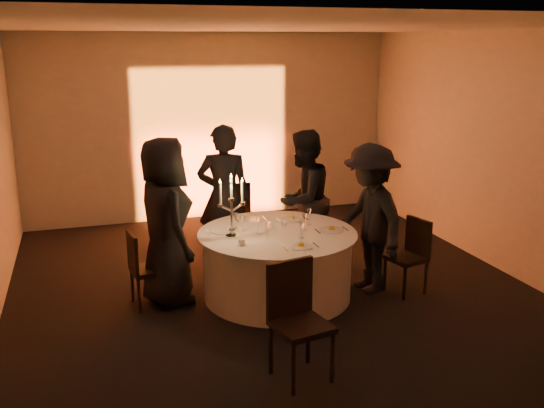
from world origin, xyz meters
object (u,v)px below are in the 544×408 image
object	(u,v)px
banquet_table	(277,264)
chair_right	(411,252)
coffee_cup	(242,242)
chair_left	(142,265)
chair_back_left	(233,213)
guest_left	(165,222)
guest_right	(370,219)
chair_front	(296,313)
guest_back_left	(224,197)
guest_back_right	(303,199)
chair_back_right	(303,217)
candelabra	(232,215)

from	to	relation	value
banquet_table	chair_right	size ratio (longest dim) A/B	2.06
coffee_cup	chair_left	bearing A→B (deg)	153.50
chair_left	chair_back_left	world-z (taller)	chair_back_left
banquet_table	chair_left	distance (m)	1.51
guest_left	guest_right	distance (m)	2.33
chair_front	coffee_cup	xyz separation A→B (m)	(-0.13, 1.36, 0.22)
banquet_table	chair_left	world-z (taller)	chair_left
chair_right	guest_right	xyz separation A→B (m)	(-0.45, 0.20, 0.38)
guest_back_left	guest_back_right	size ratio (longest dim) A/B	1.04
banquet_table	guest_right	xyz separation A→B (m)	(1.08, -0.13, 0.49)
chair_back_left	chair_back_right	bearing A→B (deg)	158.55
guest_left	guest_back_left	size ratio (longest dim) A/B	1.00
guest_right	candelabra	xyz separation A→B (m)	(-1.61, 0.12, 0.15)
chair_right	guest_left	size ratio (longest dim) A/B	0.47
chair_back_left	guest_back_left	world-z (taller)	guest_back_left
chair_front	chair_back_left	bearing A→B (deg)	74.34
chair_back_left	coffee_cup	world-z (taller)	chair_back_left
guest_back_right	chair_front	bearing A→B (deg)	31.97
chair_left	guest_back_left	bearing A→B (deg)	-59.09
chair_back_right	guest_right	world-z (taller)	guest_right
chair_back_left	chair_front	world-z (taller)	chair_front
guest_back_right	guest_left	bearing A→B (deg)	-18.29
guest_right	coffee_cup	distance (m)	1.59
guest_back_left	chair_front	bearing A→B (deg)	106.60
banquet_table	chair_right	distance (m)	1.57
guest_left	guest_back_right	bearing A→B (deg)	-83.29
guest_back_left	guest_back_right	distance (m)	1.01
banquet_table	chair_right	world-z (taller)	chair_right
chair_left	guest_back_left	xyz separation A→B (m)	(1.15, 0.93, 0.45)
coffee_cup	candelabra	bearing A→B (deg)	96.24
chair_front	guest_right	world-z (taller)	guest_right
chair_right	guest_back_right	distance (m)	1.54
guest_back_right	chair_back_left	bearing A→B (deg)	-79.46
chair_left	chair_right	distance (m)	3.07
chair_back_right	chair_right	bearing A→B (deg)	88.24
chair_back_right	guest_back_right	distance (m)	0.45
guest_left	coffee_cup	world-z (taller)	guest_left
guest_right	candelabra	bearing A→B (deg)	-101.20
chair_front	candelabra	world-z (taller)	candelabra
chair_right	candelabra	distance (m)	2.15
banquet_table	guest_right	world-z (taller)	guest_right
coffee_cup	candelabra	xyz separation A→B (m)	(-0.03, 0.29, 0.22)
chair_left	banquet_table	bearing A→B (deg)	-105.68
chair_back_right	candelabra	xyz separation A→B (m)	(-1.27, -1.15, 0.45)
guest_left	guest_back_right	xyz separation A→B (m)	(1.84, 0.60, -0.04)
chair_right	guest_back_left	size ratio (longest dim) A/B	0.47
chair_back_right	coffee_cup	size ratio (longest dim) A/B	9.18
chair_back_left	banquet_table	bearing A→B (deg)	99.20
chair_front	guest_left	distance (m)	2.12
chair_left	chair_back_right	bearing A→B (deg)	-75.37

